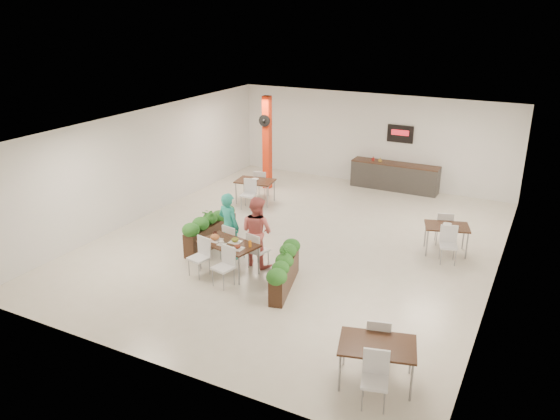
% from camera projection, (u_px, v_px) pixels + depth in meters
% --- Properties ---
extents(ground, '(12.00, 12.00, 0.00)m').
position_uv_depth(ground, '(298.00, 242.00, 14.73)').
color(ground, beige).
rests_on(ground, ground).
extents(room_shell, '(10.10, 12.10, 3.22)m').
position_uv_depth(room_shell, '(299.00, 171.00, 14.03)').
color(room_shell, white).
rests_on(room_shell, ground).
extents(red_column, '(0.40, 0.41, 3.20)m').
position_uv_depth(red_column, '(267.00, 142.00, 18.60)').
color(red_column, red).
rests_on(red_column, ground).
extents(service_counter, '(3.00, 0.64, 2.20)m').
position_uv_depth(service_counter, '(395.00, 176.00, 18.83)').
color(service_counter, '#312F2C').
rests_on(service_counter, ground).
extents(main_table, '(1.53, 1.84, 0.92)m').
position_uv_depth(main_table, '(228.00, 247.00, 12.89)').
color(main_table, black).
rests_on(main_table, ground).
extents(diner_man, '(0.70, 0.53, 1.73)m').
position_uv_depth(diner_man, '(229.00, 226.00, 13.52)').
color(diner_man, teal).
rests_on(diner_man, ground).
extents(diner_woman, '(0.97, 0.82, 1.75)m').
position_uv_depth(diner_woman, '(257.00, 231.00, 13.17)').
color(diner_woman, '#E16964').
rests_on(diner_woman, ground).
extents(planter_left, '(0.44, 2.03, 1.06)m').
position_uv_depth(planter_left, '(210.00, 228.00, 14.31)').
color(planter_left, black).
rests_on(planter_left, ground).
extents(planter_right, '(0.78, 1.87, 1.00)m').
position_uv_depth(planter_right, '(284.00, 268.00, 12.17)').
color(planter_right, black).
rests_on(planter_right, ground).
extents(side_table_a, '(1.29, 1.66, 0.92)m').
position_uv_depth(side_table_a, '(255.00, 184.00, 17.51)').
color(side_table_a, black).
rests_on(side_table_a, ground).
extents(side_table_b, '(1.26, 1.67, 0.92)m').
position_uv_depth(side_table_b, '(447.00, 230.00, 13.90)').
color(side_table_b, black).
rests_on(side_table_b, ground).
extents(side_table_c, '(1.44, 1.67, 0.92)m').
position_uv_depth(side_table_c, '(377.00, 350.00, 9.03)').
color(side_table_c, black).
rests_on(side_table_c, ground).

